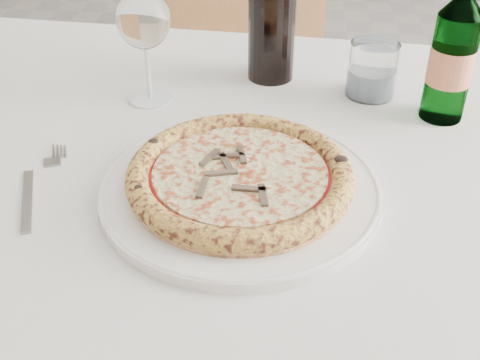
{
  "coord_description": "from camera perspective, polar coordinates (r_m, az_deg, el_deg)",
  "views": [
    {
      "loc": [
        -0.13,
        -0.97,
        1.19
      ],
      "look_at": [
        -0.19,
        -0.38,
        0.78
      ],
      "focal_mm": 45.0,
      "sensor_mm": 36.0,
      "label": 1
    }
  ],
  "objects": [
    {
      "name": "dining_table",
      "position": [
        0.88,
        0.64,
        -2.07
      ],
      "size": [
        1.51,
        0.96,
        0.76
      ],
      "color": "olive",
      "rests_on": "floor"
    },
    {
      "name": "tumbler",
      "position": [
        0.98,
        12.39,
        9.88
      ],
      "size": [
        0.08,
        0.08,
        0.09
      ],
      "color": "white",
      "rests_on": "dining_table"
    },
    {
      "name": "fork",
      "position": [
        0.79,
        -18.76,
        -0.62
      ],
      "size": [
        0.06,
        0.18,
        0.0
      ],
      "color": "gray",
      "rests_on": "dining_table"
    },
    {
      "name": "pizza",
      "position": [
        0.73,
        -0.0,
        0.4
      ],
      "size": [
        0.28,
        0.28,
        0.03
      ],
      "color": "#F0AC73",
      "rests_on": "plate"
    },
    {
      "name": "beer_bottle",
      "position": [
        0.92,
        19.52,
        11.06
      ],
      "size": [
        0.06,
        0.06,
        0.24
      ],
      "color": "#22662B",
      "rests_on": "dining_table"
    },
    {
      "name": "floor",
      "position": [
        1.55,
        8.61,
        -16.43
      ],
      "size": [
        5.0,
        6.0,
        0.02
      ],
      "primitive_type": "cube",
      "color": "gray",
      "rests_on": "ground"
    },
    {
      "name": "chair_far",
      "position": [
        1.58,
        1.25,
        10.23
      ],
      "size": [
        0.52,
        0.52,
        0.93
      ],
      "color": "olive",
      "rests_on": "floor"
    },
    {
      "name": "wine_glass",
      "position": [
        0.91,
        -9.16,
        14.68
      ],
      "size": [
        0.08,
        0.08,
        0.18
      ],
      "color": "white",
      "rests_on": "dining_table"
    },
    {
      "name": "plate",
      "position": [
        0.74,
        0.0,
        -0.71
      ],
      "size": [
        0.35,
        0.35,
        0.02
      ],
      "color": "white",
      "rests_on": "dining_table"
    }
  ]
}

